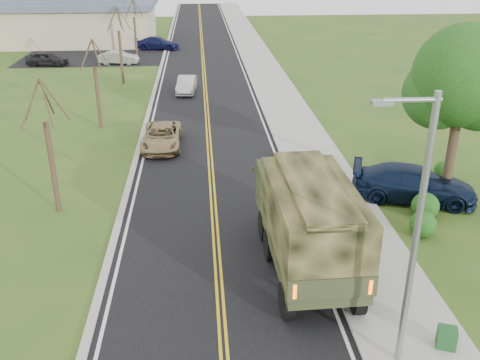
{
  "coord_description": "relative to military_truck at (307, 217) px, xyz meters",
  "views": [
    {
      "loc": [
        -0.48,
        -12.15,
        11.11
      ],
      "look_at": [
        1.14,
        8.73,
        1.8
      ],
      "focal_mm": 40.0,
      "sensor_mm": 36.0,
      "label": 1
    }
  ],
  "objects": [
    {
      "name": "bare_tree_c",
      "position": [
        -10.2,
        29.58,
        0.56
      ],
      "size": [
        2.04,
        2.39,
        6.42
      ],
      "color": "#38281C",
      "rests_on": "ground"
    },
    {
      "name": "pickup_navy",
      "position": [
        6.17,
        5.42,
        -1.39
      ],
      "size": [
        6.1,
        3.96,
        1.64
      ],
      "primitive_type": "imported",
      "rotation": [
        0.0,
        0.0,
        1.25
      ],
      "color": "black",
      "rests_on": "ground"
    },
    {
      "name": "road",
      "position": [
        -3.2,
        35.58,
        -2.21
      ],
      "size": [
        8.0,
        120.0,
        0.01
      ],
      "primitive_type": "cube",
      "color": "black",
      "rests_on": "ground"
    },
    {
      "name": "lot_car_dark",
      "position": [
        -18.52,
        37.58,
        -1.53
      ],
      "size": [
        4.23,
        2.23,
        1.37
      ],
      "primitive_type": "imported",
      "rotation": [
        0.0,
        0.0,
        1.41
      ],
      "color": "black",
      "rests_on": "ground"
    },
    {
      "name": "military_truck",
      "position": [
        0.0,
        0.0,
        0.0
      ],
      "size": [
        2.88,
        7.81,
        3.86
      ],
      "rotation": [
        0.0,
        0.0,
        0.02
      ],
      "color": "black",
      "rests_on": "ground"
    },
    {
      "name": "bare_tree_b",
      "position": [
        -10.2,
        17.58,
        0.26
      ],
      "size": [
        1.83,
        2.14,
        5.73
      ],
      "color": "#38281C",
      "rests_on": "ground"
    },
    {
      "name": "bare_tree_d",
      "position": [
        -10.2,
        41.58,
        0.34
      ],
      "size": [
        1.88,
        2.2,
        5.91
      ],
      "color": "#38281C",
      "rests_on": "ground"
    },
    {
      "name": "suv_champagne",
      "position": [
        -5.98,
        13.55,
        -1.55
      ],
      "size": [
        2.3,
        4.82,
        1.33
      ],
      "primitive_type": "imported",
      "rotation": [
        0.0,
        0.0,
        -0.02
      ],
      "color": "#9E8959",
      "rests_on": "ground"
    },
    {
      "name": "leafy_tree",
      "position": [
        7.8,
        5.59,
        3.28
      ],
      "size": [
        4.83,
        4.5,
        8.1
      ],
      "color": "#38281C",
      "rests_on": "ground"
    },
    {
      "name": "bare_tree_a",
      "position": [
        -10.2,
        5.58,
        0.41
      ],
      "size": [
        1.93,
        2.26,
        6.08
      ],
      "color": "#38281C",
      "rests_on": "ground"
    },
    {
      "name": "street_light",
      "position": [
        1.7,
        -4.92,
        2.22
      ],
      "size": [
        1.65,
        0.22,
        8.0
      ],
      "color": "gray",
      "rests_on": "ground"
    },
    {
      "name": "curb_right",
      "position": [
        0.95,
        35.58,
        -2.15
      ],
      "size": [
        0.3,
        120.0,
        0.12
      ],
      "primitive_type": "cube",
      "color": "#9E998E",
      "rests_on": "ground"
    },
    {
      "name": "sidewalk_right",
      "position": [
        2.7,
        35.58,
        -2.16
      ],
      "size": [
        3.2,
        120.0,
        0.1
      ],
      "primitive_type": "cube",
      "color": "#9E998E",
      "rests_on": "ground"
    },
    {
      "name": "ground",
      "position": [
        -3.2,
        -4.42,
        -2.21
      ],
      "size": [
        160.0,
        160.0,
        0.0
      ],
      "primitive_type": "plane",
      "color": "#2D4F1A",
      "rests_on": "ground"
    },
    {
      "name": "sedan_silver",
      "position": [
        -4.71,
        26.12,
        -1.57
      ],
      "size": [
        1.71,
        4.02,
        1.29
      ],
      "primitive_type": "imported",
      "rotation": [
        0.0,
        0.0,
        -0.09
      ],
      "color": "#B9B9BE",
      "rests_on": "ground"
    },
    {
      "name": "curb_left",
      "position": [
        -7.35,
        35.58,
        -2.16
      ],
      "size": [
        0.3,
        120.0,
        0.1
      ],
      "primitive_type": "cube",
      "color": "#9E998E",
      "rests_on": "ground"
    },
    {
      "name": "commercial_building",
      "position": [
        -19.18,
        51.55,
        0.47
      ],
      "size": [
        25.5,
        21.5,
        5.65
      ],
      "color": "tan",
      "rests_on": "ground"
    },
    {
      "name": "lot_car_silver",
      "position": [
        -11.61,
        37.89,
        -1.56
      ],
      "size": [
        4.07,
        1.8,
        1.3
      ],
      "primitive_type": "imported",
      "rotation": [
        0.0,
        0.0,
        1.46
      ],
      "color": "#ADADB2",
      "rests_on": "ground"
    },
    {
      "name": "utility_box_far",
      "position": [
        3.39,
        -4.53,
        -1.79
      ],
      "size": [
        0.67,
        0.61,
        0.65
      ],
      "primitive_type": "cube",
      "rotation": [
        0.0,
        0.0,
        -0.35
      ],
      "color": "#1B4E20",
      "rests_on": "sidewalk_right"
    },
    {
      "name": "lot_car_navy",
      "position": [
        -8.2,
        45.58,
        -1.51
      ],
      "size": [
        5.13,
        2.79,
        1.41
      ],
      "primitive_type": "imported",
      "rotation": [
        0.0,
        0.0,
        1.4
      ],
      "color": "#10153D",
      "rests_on": "ground"
    }
  ]
}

